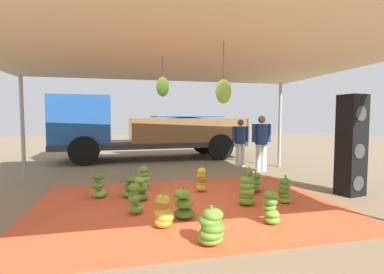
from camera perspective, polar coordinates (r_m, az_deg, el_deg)
name	(u,v)px	position (r m, az deg, el deg)	size (l,w,h in m)	color
ground_plane	(166,173)	(8.18, -5.37, -7.43)	(40.00, 40.00, 0.00)	#7F6B51
tarp_orange	(187,204)	(5.31, -1.06, -13.59)	(5.47, 4.01, 0.01)	#D1512D
tent_canopy	(188,55)	(5.10, -0.88, 16.43)	(8.00, 7.00, 2.79)	#9EA0A5
banana_bunch_0	(184,205)	(4.58, -1.70, -13.65)	(0.45, 0.46, 0.50)	#477523
banana_bunch_1	(256,183)	(6.26, 12.85, -9.11)	(0.34, 0.34, 0.46)	#60932D
banana_bunch_2	(163,212)	(4.20, -5.92, -15.01)	(0.38, 0.38, 0.52)	gold
banana_bunch_3	(211,228)	(3.67, 3.95, -18.01)	(0.43, 0.44, 0.50)	#6B9E38
banana_bunch_4	(144,178)	(6.54, -9.70, -8.19)	(0.33, 0.33, 0.54)	#75A83D
banana_bunch_5	(202,180)	(6.12, 1.96, -8.81)	(0.33, 0.34, 0.56)	gold
banana_bunch_6	(99,186)	(5.93, -18.49, -9.50)	(0.40, 0.39, 0.56)	#75A83D
banana_bunch_7	(271,208)	(4.49, 15.78, -13.83)	(0.33, 0.35, 0.55)	#60932D
banana_bunch_8	(135,200)	(4.84, -11.56, -12.43)	(0.33, 0.34, 0.55)	#6B9E38
banana_bunch_9	(131,187)	(5.86, -12.29, -10.01)	(0.45, 0.44, 0.47)	#6B9E38
banana_bunch_10	(285,191)	(5.55, 18.38, -10.51)	(0.33, 0.33, 0.53)	#75A83D
banana_bunch_11	(247,192)	(5.30, 11.08, -10.90)	(0.40, 0.41, 0.56)	#60932D
banana_bunch_12	(249,183)	(5.98, 11.58, -9.10)	(0.32, 0.31, 0.58)	#477523
banana_bunch_13	(141,190)	(5.55, -10.34, -10.51)	(0.37, 0.37, 0.52)	#518428
cargo_truck_main	(143,129)	(11.07, -9.98, 1.61)	(7.30, 2.59, 2.40)	#2D2D2D
worker_0	(240,139)	(9.34, 9.87, -0.44)	(0.57, 0.35, 1.56)	silver
worker_1	(261,139)	(8.62, 14.00, -0.41)	(0.61, 0.37, 1.67)	silver
speaker_stack	(351,145)	(6.65, 29.79, -1.47)	(0.54, 0.50, 2.08)	black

